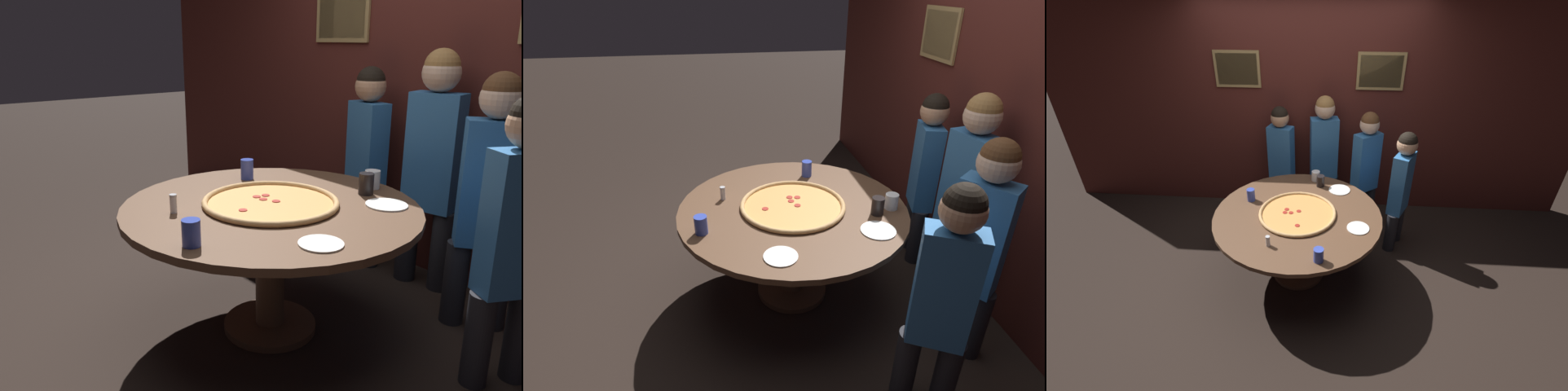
{
  "view_description": "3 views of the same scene",
  "coord_description": "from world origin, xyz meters",
  "views": [
    {
      "loc": [
        1.97,
        -1.62,
        1.58
      ],
      "look_at": [
        -0.05,
        -0.02,
        0.78
      ],
      "focal_mm": 35.0,
      "sensor_mm": 36.0,
      "label": 1
    },
    {
      "loc": [
        2.4,
        -0.48,
        2.12
      ],
      "look_at": [
        0.09,
        -0.08,
        0.88
      ],
      "focal_mm": 28.0,
      "sensor_mm": 36.0,
      "label": 2
    },
    {
      "loc": [
        0.29,
        -2.66,
        2.62
      ],
      "look_at": [
        0.09,
        0.02,
        0.94
      ],
      "focal_mm": 24.0,
      "sensor_mm": 36.0,
      "label": 3
    }
  ],
  "objects": [
    {
      "name": "back_wall",
      "position": [
        0.0,
        1.39,
        1.3
      ],
      "size": [
        6.4,
        0.08,
        2.6
      ],
      "color": "#4C1E19",
      "rests_on": "ground_plane"
    },
    {
      "name": "drink_cup_near_right",
      "position": [
        -0.48,
        0.21,
        0.8
      ],
      "size": [
        0.08,
        0.08,
        0.12
      ],
      "primitive_type": "cylinder",
      "color": "#384CB7",
      "rests_on": "dining_table"
    },
    {
      "name": "white_plate_far_back",
      "position": [
        0.56,
        -0.18,
        0.74
      ],
      "size": [
        0.2,
        0.2,
        0.01
      ],
      "primitive_type": "cylinder",
      "color": "white",
      "rests_on": "dining_table"
    },
    {
      "name": "diner_side_left",
      "position": [
        1.03,
        0.54,
        0.78
      ],
      "size": [
        0.27,
        0.36,
        1.37
      ],
      "rotation": [
        0.0,
        0.0,
        -2.06
      ],
      "color": "#232328",
      "rests_on": "ground_plane"
    },
    {
      "name": "dining_table",
      "position": [
        0.0,
        0.0,
        0.61
      ],
      "size": [
        1.57,
        1.57,
        0.74
      ],
      "color": "brown",
      "rests_on": "ground_plane"
    },
    {
      "name": "diner_far_right",
      "position": [
        0.69,
        0.94,
        0.81
      ],
      "size": [
        0.36,
        0.32,
        1.43
      ],
      "rotation": [
        0.0,
        0.0,
        -2.51
      ],
      "color": "#232328",
      "rests_on": "ground_plane"
    },
    {
      "name": "drink_cup_by_shaker",
      "position": [
        0.19,
        0.54,
        0.8
      ],
      "size": [
        0.08,
        0.08,
        0.12
      ],
      "primitive_type": "cylinder",
      "color": "black",
      "rests_on": "dining_table"
    },
    {
      "name": "condiment_shaker",
      "position": [
        -0.2,
        -0.47,
        0.79
      ],
      "size": [
        0.04,
        0.04,
        0.1
      ],
      "color": "silver",
      "rests_on": "dining_table"
    },
    {
      "name": "white_plate_right_side",
      "position": [
        0.39,
        0.47,
        0.74
      ],
      "size": [
        0.22,
        0.22,
        0.01
      ],
      "primitive_type": "cylinder",
      "color": "white",
      "rests_on": "dining_table"
    },
    {
      "name": "drink_cup_centre_back",
      "position": [
        0.23,
        -0.62,
        0.8
      ],
      "size": [
        0.08,
        0.08,
        0.12
      ],
      "primitive_type": "cylinder",
      "color": "#384CB7",
      "rests_on": "dining_table"
    },
    {
      "name": "ground_plane",
      "position": [
        0.0,
        0.0,
        0.0
      ],
      "size": [
        24.0,
        24.0,
        0.0
      ],
      "primitive_type": "plane",
      "color": "black"
    },
    {
      "name": "giant_pizza",
      "position": [
        -0.0,
        -0.0,
        0.75
      ],
      "size": [
        0.73,
        0.73,
        0.03
      ],
      "color": "#E0994C",
      "rests_on": "dining_table"
    },
    {
      "name": "drink_cup_near_left",
      "position": [
        0.13,
        0.66,
        0.79
      ],
      "size": [
        0.09,
        0.09,
        0.11
      ],
      "primitive_type": "cylinder",
      "color": "white",
      "rests_on": "dining_table"
    },
    {
      "name": "diner_side_right",
      "position": [
        -0.31,
        1.13,
        0.8
      ],
      "size": [
        0.37,
        0.23,
        1.4
      ],
      "rotation": [
        0.0,
        0.0,
        2.88
      ],
      "color": "#232328",
      "rests_on": "ground_plane"
    },
    {
      "name": "diner_far_left",
      "position": [
        0.2,
        1.15,
        0.87
      ],
      "size": [
        0.4,
        0.23,
        1.53
      ],
      "rotation": [
        0.0,
        0.0,
        -2.97
      ],
      "color": "#232328",
      "rests_on": "ground_plane"
    }
  ]
}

